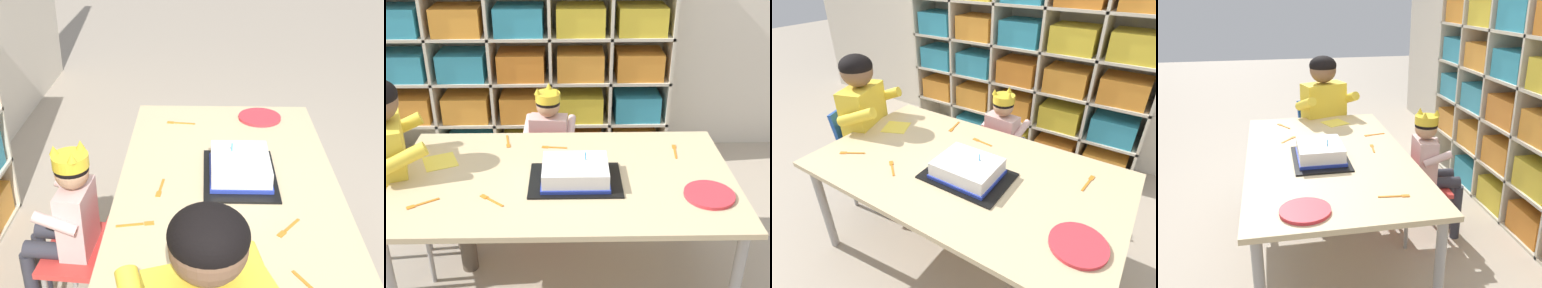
% 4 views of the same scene
% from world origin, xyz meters
% --- Properties ---
extents(ground, '(16.00, 16.00, 0.00)m').
position_xyz_m(ground, '(0.00, 0.00, 0.00)').
color(ground, tan).
extents(storage_cubby_shelf, '(2.05, 0.33, 1.55)m').
position_xyz_m(storage_cubby_shelf, '(-0.28, 1.33, 0.76)').
color(storage_cubby_shelf, beige).
rests_on(storage_cubby_shelf, ground).
extents(activity_table, '(1.54, 0.88, 0.63)m').
position_xyz_m(activity_table, '(0.00, 0.00, 0.57)').
color(activity_table, '#D1B789').
rests_on(activity_table, ground).
extents(classroom_chair_blue, '(0.38, 0.34, 0.58)m').
position_xyz_m(classroom_chair_blue, '(-0.10, 0.54, 0.36)').
color(classroom_chair_blue, red).
rests_on(classroom_chair_blue, ground).
extents(child_with_crown, '(0.31, 0.31, 0.83)m').
position_xyz_m(child_with_crown, '(-0.09, 0.64, 0.52)').
color(child_with_crown, beige).
rests_on(child_with_crown, ground).
extents(classroom_chair_adult_side, '(0.39, 0.39, 0.72)m').
position_xyz_m(classroom_chair_adult_side, '(-0.86, 0.07, 0.44)').
color(classroom_chair_adult_side, '#1E4CA8').
rests_on(classroom_chair_adult_side, ground).
extents(adult_helper_seated, '(0.48, 0.46, 1.06)m').
position_xyz_m(adult_helper_seated, '(-0.76, 0.11, 0.66)').
color(adult_helper_seated, yellow).
rests_on(adult_helper_seated, ground).
extents(birthday_cake_on_tray, '(0.41, 0.29, 0.13)m').
position_xyz_m(birthday_cake_on_tray, '(0.05, -0.05, 0.66)').
color(birthday_cake_on_tray, black).
rests_on(birthday_cake_on_tray, activity_table).
extents(paper_plate_stack, '(0.21, 0.21, 0.01)m').
position_xyz_m(paper_plate_stack, '(0.61, -0.18, 0.63)').
color(paper_plate_stack, '#DB333D').
rests_on(paper_plate_stack, activity_table).
extents(paper_napkin_square, '(0.20, 0.20, 0.00)m').
position_xyz_m(paper_napkin_square, '(-0.59, 0.13, 0.63)').
color(paper_napkin_square, '#F4DB4C').
rests_on(paper_napkin_square, activity_table).
extents(fork_beside_plate_stack, '(0.04, 0.14, 0.00)m').
position_xyz_m(fork_beside_plate_stack, '(-0.29, 0.33, 0.63)').
color(fork_beside_plate_stack, orange).
rests_on(fork_beside_plate_stack, activity_table).
extents(fork_at_table_front_edge, '(0.12, 0.08, 0.00)m').
position_xyz_m(fork_at_table_front_edge, '(-0.59, -0.22, 0.63)').
color(fork_at_table_front_edge, orange).
rests_on(fork_at_table_front_edge, activity_table).
extents(fork_scattered_mid_table, '(0.11, 0.09, 0.00)m').
position_xyz_m(fork_scattered_mid_table, '(-0.31, -0.19, 0.63)').
color(fork_scattered_mid_table, orange).
rests_on(fork_scattered_mid_table, activity_table).
extents(fork_by_napkin, '(0.03, 0.14, 0.00)m').
position_xyz_m(fork_by_napkin, '(0.55, 0.22, 0.63)').
color(fork_by_napkin, orange).
rests_on(fork_by_napkin, activity_table).
extents(fork_near_cake_tray, '(0.13, 0.03, 0.00)m').
position_xyz_m(fork_near_cake_tray, '(-0.06, 0.27, 0.63)').
color(fork_near_cake_tray, orange).
rests_on(fork_near_cake_tray, activity_table).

